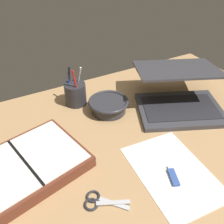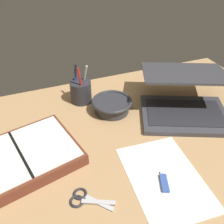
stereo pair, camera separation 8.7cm
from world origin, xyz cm
name	(u,v)px [view 1 (the left image)]	position (x,y,z in cm)	size (l,w,h in cm)	color
desk_top	(135,151)	(0.00, 0.00, 1.00)	(140.00, 100.00, 2.00)	tan
laptop	(179,95)	(28.22, 12.62, 7.38)	(43.10, 43.74, 15.52)	#38383D
bowl	(109,105)	(2.21, 22.98, 4.85)	(15.87, 15.87, 5.07)	#2D2D33
pen_cup	(75,93)	(-7.09, 34.25, 6.74)	(8.59, 8.59, 16.36)	#28282D
planner	(26,166)	(-33.50, 7.91, 4.04)	(38.08, 31.63, 4.26)	brown
scissors	(97,201)	(-19.66, -11.67, 2.34)	(11.58, 10.15, 0.80)	#B7B7BC
paper_sheet_front	(172,172)	(4.56, -13.36, 2.08)	(20.35, 29.95, 0.16)	white
usb_drive	(173,177)	(3.26, -15.15, 2.50)	(4.11, 7.29, 1.00)	#33519E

